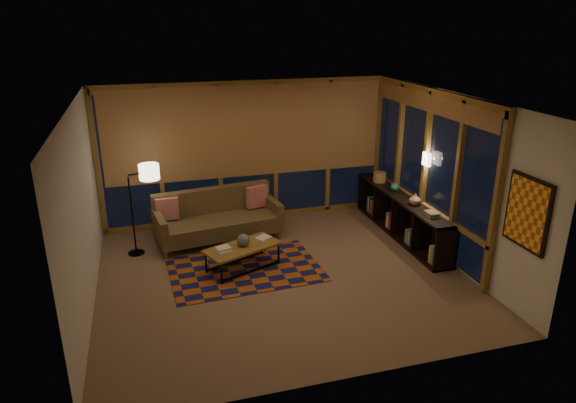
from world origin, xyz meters
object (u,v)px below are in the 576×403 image
object	(u,v)px
floor_lamp	(132,212)
bookshelf	(401,216)
sofa	(218,218)
coffee_table	(243,257)

from	to	relation	value
floor_lamp	bookshelf	distance (m)	4.70
sofa	floor_lamp	world-z (taller)	floor_lamp
coffee_table	bookshelf	size ratio (longest dim) A/B	0.39
coffee_table	floor_lamp	distance (m)	2.02
floor_lamp	bookshelf	size ratio (longest dim) A/B	0.51
coffee_table	floor_lamp	bearing A→B (deg)	124.66
coffee_table	bookshelf	xyz separation A→B (m)	(3.03, 0.51, 0.18)
coffee_table	bookshelf	world-z (taller)	bookshelf
coffee_table	floor_lamp	xyz separation A→B (m)	(-1.63, 1.05, 0.56)
floor_lamp	bookshelf	xyz separation A→B (m)	(4.66, -0.54, -0.39)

